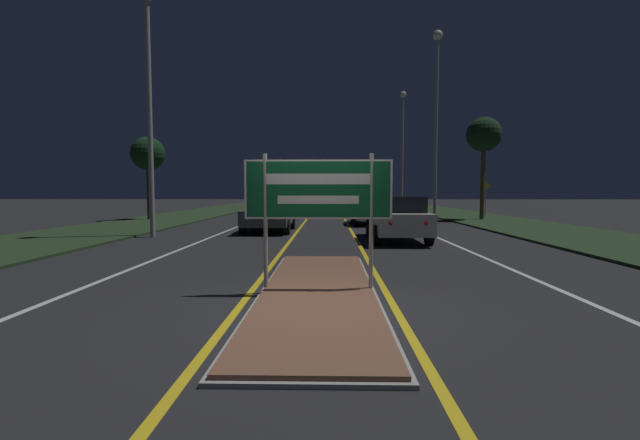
% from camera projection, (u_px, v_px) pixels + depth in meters
% --- Properties ---
extents(ground_plane, '(160.00, 160.00, 0.00)m').
position_uv_depth(ground_plane, '(317.00, 308.00, 6.30)').
color(ground_plane, '#232326').
extents(median_island, '(1.93, 7.02, 0.10)m').
position_uv_depth(median_island, '(318.00, 291.00, 7.21)').
color(median_island, '#999993').
rests_on(median_island, ground_plane).
extents(verge_left, '(5.00, 100.00, 0.08)m').
position_uv_depth(verge_left, '(172.00, 218.00, 26.43)').
color(verge_left, '#23381E').
rests_on(verge_left, ground_plane).
extents(verge_right, '(5.00, 100.00, 0.08)m').
position_uv_depth(verge_right, '(481.00, 218.00, 26.05)').
color(verge_right, '#23381E').
rests_on(verge_right, ground_plane).
extents(centre_line_yellow_left, '(0.12, 70.00, 0.01)m').
position_uv_depth(centre_line_yellow_left, '(310.00, 214.00, 31.26)').
color(centre_line_yellow_left, gold).
rests_on(centre_line_yellow_left, ground_plane).
extents(centre_line_yellow_right, '(0.12, 70.00, 0.01)m').
position_uv_depth(centre_line_yellow_right, '(342.00, 214.00, 31.21)').
color(centre_line_yellow_right, gold).
rests_on(centre_line_yellow_right, ground_plane).
extents(lane_line_white_left, '(0.12, 70.00, 0.01)m').
position_uv_depth(lane_line_white_left, '(269.00, 214.00, 31.32)').
color(lane_line_white_left, silver).
rests_on(lane_line_white_left, ground_plane).
extents(lane_line_white_right, '(0.12, 70.00, 0.01)m').
position_uv_depth(lane_line_white_right, '(384.00, 214.00, 31.15)').
color(lane_line_white_right, silver).
rests_on(lane_line_white_right, ground_plane).
extents(edge_line_white_left, '(0.10, 70.00, 0.01)m').
position_uv_depth(edge_line_white_left, '(228.00, 214.00, 31.38)').
color(edge_line_white_left, silver).
rests_on(edge_line_white_left, ground_plane).
extents(edge_line_white_right, '(0.10, 70.00, 0.01)m').
position_uv_depth(edge_line_white_right, '(425.00, 214.00, 31.09)').
color(edge_line_white_right, silver).
rests_on(edge_line_white_right, ground_plane).
extents(highway_sign, '(2.45, 0.07, 2.24)m').
position_uv_depth(highway_sign, '(318.00, 194.00, 7.09)').
color(highway_sign, '#9E9E99').
rests_on(highway_sign, median_island).
extents(streetlight_left_near, '(0.56, 0.56, 9.13)m').
position_uv_depth(streetlight_left_near, '(148.00, 71.00, 15.55)').
color(streetlight_left_near, '#9E9E99').
rests_on(streetlight_left_near, ground_plane).
extents(streetlight_right_near, '(0.58, 0.58, 11.15)m').
position_uv_depth(streetlight_right_near, '(437.00, 96.00, 25.36)').
color(streetlight_right_near, '#9E9E99').
rests_on(streetlight_right_near, ground_plane).
extents(streetlight_right_far, '(0.54, 0.54, 10.39)m').
position_uv_depth(streetlight_right_far, '(403.00, 134.00, 37.49)').
color(streetlight_right_far, '#9E9E99').
rests_on(streetlight_right_far, ground_plane).
extents(car_receding_0, '(1.86, 4.43, 1.54)m').
position_uv_depth(car_receding_0, '(397.00, 218.00, 14.84)').
color(car_receding_0, silver).
rests_on(car_receding_0, ground_plane).
extents(car_receding_1, '(2.03, 4.36, 1.46)m').
position_uv_depth(car_receding_1, '(372.00, 209.00, 22.01)').
color(car_receding_1, '#B7B7BC').
rests_on(car_receding_1, ground_plane).
extents(car_approaching_0, '(1.97, 4.08, 1.37)m').
position_uv_depth(car_approaching_0, '(269.00, 214.00, 18.14)').
color(car_approaching_0, '#4C514C').
rests_on(car_approaching_0, ground_plane).
extents(car_approaching_1, '(1.97, 4.46, 1.51)m').
position_uv_depth(car_approaching_1, '(294.00, 203.00, 31.49)').
color(car_approaching_1, '#B7B7BC').
rests_on(car_approaching_1, ground_plane).
extents(warning_sign, '(0.60, 0.06, 2.24)m').
position_uv_depth(warning_sign, '(486.00, 195.00, 27.25)').
color(warning_sign, '#9E9E99').
rests_on(warning_sign, verge_right).
extents(roadside_palm_left, '(1.92, 1.92, 4.75)m').
position_uv_depth(roadside_palm_left, '(148.00, 154.00, 24.63)').
color(roadside_palm_left, '#4C3823').
rests_on(roadside_palm_left, verge_left).
extents(roadside_palm_right, '(1.97, 1.97, 5.87)m').
position_uv_depth(roadside_palm_right, '(484.00, 136.00, 24.56)').
color(roadside_palm_right, '#4C3823').
rests_on(roadside_palm_right, verge_right).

